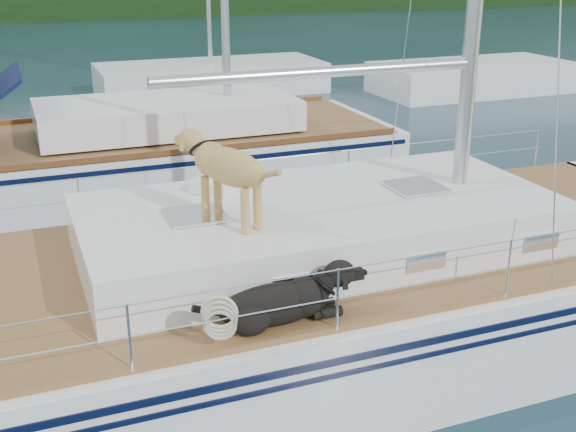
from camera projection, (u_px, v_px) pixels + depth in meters
name	position (u px, v px, depth m)	size (l,w,h in m)	color
ground	(254.00, 358.00, 8.26)	(120.00, 120.00, 0.00)	black
shore_bank	(31.00, 10.00, 48.39)	(92.00, 1.00, 1.20)	#595147
main_sailboat	(260.00, 304.00, 8.05)	(12.00, 3.90, 14.01)	white
neighbor_sailboat	(113.00, 162.00, 13.64)	(11.00, 3.50, 13.30)	white
bg_boat_center	(211.00, 79.00, 23.45)	(7.20, 3.00, 11.65)	white
bg_boat_east	(473.00, 78.00, 23.56)	(6.40, 3.00, 11.65)	white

